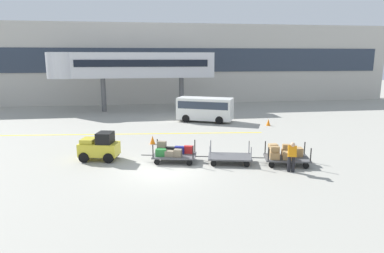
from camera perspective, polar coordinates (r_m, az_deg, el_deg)
The scene contains 12 objects.
ground_plane at distance 17.35m, azimuth -4.88°, elevation -7.33°, with size 120.00×120.00×0.00m, color #9E9B91.
apron_lead_line at distance 25.69m, azimuth -11.76°, elevation -1.26°, with size 21.07×0.20×0.01m, color yellow.
terminal_building at distance 42.38m, azimuth -7.43°, elevation 10.39°, with size 61.93×2.51×9.55m.
jet_bridge at distance 36.41m, azimuth -11.06°, elevation 10.03°, with size 17.04×3.00×6.09m.
baggage_tug at distance 19.41m, azimuth -15.26°, elevation -3.32°, with size 2.30×1.64×1.58m.
baggage_cart_lead at distance 18.52m, azimuth -3.22°, elevation -4.45°, with size 3.09×1.89×1.10m.
baggage_cart_middle at distance 18.39m, azimuth 6.37°, elevation -5.12°, with size 3.09×1.89×1.10m.
baggage_cart_tail at distance 18.68m, azimuth 15.24°, elevation -4.56°, with size 3.09×1.89×1.10m.
baggage_handler at distance 17.44m, azimuth 16.46°, elevation -4.70°, with size 0.51×0.53×1.56m.
shuttle_van at distance 29.95m, azimuth 2.20°, elevation 3.19°, with size 5.15×3.73×2.10m.
safety_cone_near at distance 22.43m, azimuth -6.66°, elevation -2.25°, with size 0.36×0.36×0.55m, color orange.
safety_cone_far at distance 28.94m, azimuth 12.72°, elevation 0.69°, with size 0.36×0.36×0.55m, color orange.
Camera 1 is at (-1.02, -16.38, 5.62)m, focal length 31.70 mm.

